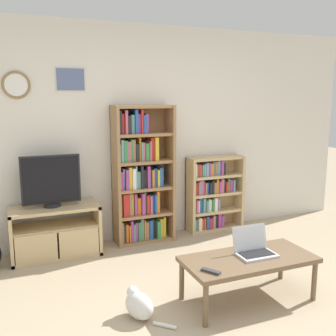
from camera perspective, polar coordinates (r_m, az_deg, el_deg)
ground_plane at (r=3.24m, az=8.64°, el=-22.68°), size 18.00×18.00×0.00m
wall_back at (r=4.83m, az=-5.07°, el=4.94°), size 6.16×0.09×2.60m
tv_stand at (r=4.57m, az=-15.98°, el=-8.83°), size 0.96×0.43×0.57m
television at (r=4.44m, az=-16.63°, el=-1.84°), size 0.63×0.18×0.57m
bookshelf_tall at (r=4.74m, az=-4.09°, el=-1.48°), size 0.72×0.31×1.66m
bookshelf_short at (r=5.22m, az=6.34°, el=-3.72°), size 0.76×0.24×0.98m
coffee_table at (r=3.55m, az=11.61°, el=-13.16°), size 1.15×0.53×0.39m
laptop at (r=3.59m, az=12.31°, el=-11.19°), size 0.34×0.26×0.24m
remote_near_laptop at (r=3.21m, az=6.23°, el=-14.66°), size 0.12×0.16×0.02m
cat at (r=3.34m, az=-4.31°, el=-19.17°), size 0.36×0.43×0.26m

